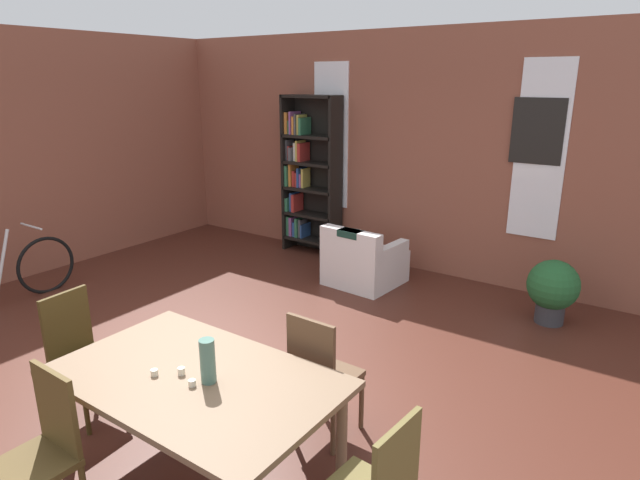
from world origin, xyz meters
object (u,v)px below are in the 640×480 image
at_px(potted_plant_by_shelf, 553,288).
at_px(vase_on_table, 208,361).
at_px(dining_chair_head_left, 80,351).
at_px(dining_chair_near_left, 42,450).
at_px(bookshelf_tall, 308,175).
at_px(armchair_white, 363,262).
at_px(bicycle_second, 2,276).
at_px(dining_chair_far_right, 321,372).
at_px(dining_table, 196,386).

bearing_deg(potted_plant_by_shelf, vase_on_table, -107.70).
xyz_separation_m(dining_chair_head_left, dining_chair_near_left, (0.86, -0.76, 0.00)).
xyz_separation_m(bookshelf_tall, armchair_white, (1.35, -0.70, -0.84)).
distance_m(bookshelf_tall, bicycle_second, 3.98).
xyz_separation_m(dining_chair_near_left, dining_chair_far_right, (0.78, 1.52, 0.00)).
bearing_deg(dining_table, vase_on_table, -0.00).
xyz_separation_m(dining_table, dining_chair_far_right, (0.39, 0.76, -0.14)).
height_order(dining_table, dining_chair_near_left, dining_chair_near_left).
distance_m(vase_on_table, dining_chair_near_left, 0.98).
xyz_separation_m(dining_chair_far_right, armchair_white, (-1.26, 2.73, -0.23)).
xyz_separation_m(dining_chair_head_left, bicycle_second, (-2.59, 0.65, -0.17)).
distance_m(dining_chair_near_left, armchair_white, 4.29).
relative_size(vase_on_table, potted_plant_by_shelf, 0.40).
bearing_deg(armchair_white, potted_plant_by_shelf, 4.29).
height_order(dining_chair_near_left, bookshelf_tall, bookshelf_tall).
xyz_separation_m(dining_table, dining_chair_near_left, (-0.39, -0.76, -0.14)).
xyz_separation_m(dining_chair_head_left, bookshelf_tall, (-0.97, 4.20, 0.61)).
height_order(dining_chair_far_right, armchair_white, dining_chair_far_right).
bearing_deg(vase_on_table, dining_table, 180.00).
bearing_deg(dining_table, dining_chair_far_right, 62.78).
distance_m(dining_table, bicycle_second, 3.90).
distance_m(dining_chair_far_right, bookshelf_tall, 4.36).
relative_size(bookshelf_tall, potted_plant_by_shelf, 3.29).
bearing_deg(bicycle_second, bookshelf_tall, 65.59).
distance_m(dining_chair_head_left, dining_chair_near_left, 1.14).
relative_size(dining_chair_far_right, bicycle_second, 0.56).
relative_size(vase_on_table, dining_chair_far_right, 0.29).
bearing_deg(dining_chair_near_left, vase_on_table, 56.09).
xyz_separation_m(vase_on_table, bicycle_second, (-3.95, 0.64, -0.52)).
xyz_separation_m(dining_chair_near_left, potted_plant_by_shelf, (1.68, 4.42, -0.13)).
xyz_separation_m(dining_table, vase_on_table, (0.12, -0.00, 0.21)).
relative_size(dining_chair_head_left, potted_plant_by_shelf, 1.40).
relative_size(dining_chair_near_left, bicycle_second, 0.56).
height_order(dining_chair_head_left, bookshelf_tall, bookshelf_tall).
height_order(dining_table, dining_chair_far_right, dining_chair_far_right).
xyz_separation_m(dining_chair_near_left, armchair_white, (-0.48, 4.26, -0.23)).
distance_m(dining_chair_far_right, bicycle_second, 4.23).
relative_size(vase_on_table, bookshelf_tall, 0.12).
distance_m(vase_on_table, dining_chair_far_right, 0.88).
height_order(vase_on_table, dining_chair_head_left, vase_on_table).
bearing_deg(bicycle_second, armchair_white, 43.85).
height_order(dining_table, armchair_white, armchair_white).
xyz_separation_m(vase_on_table, dining_chair_near_left, (-0.51, -0.76, -0.35)).
height_order(dining_chair_near_left, armchair_white, dining_chair_near_left).
bearing_deg(bookshelf_tall, potted_plant_by_shelf, -8.80).
bearing_deg(bicycle_second, vase_on_table, -9.26).
xyz_separation_m(vase_on_table, dining_chair_far_right, (0.27, 0.76, -0.35)).
relative_size(dining_chair_far_right, armchair_white, 1.11).
xyz_separation_m(bookshelf_tall, potted_plant_by_shelf, (3.51, -0.54, -0.74)).
bearing_deg(bookshelf_tall, bicycle_second, -114.41).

